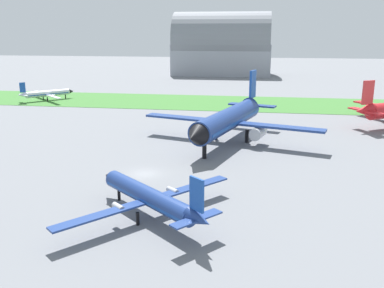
% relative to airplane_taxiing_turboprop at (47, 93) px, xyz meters
% --- Properties ---
extents(ground_plane, '(600.00, 600.00, 0.00)m').
position_rel_airplane_taxiing_turboprop_xyz_m(ground_plane, '(48.01, -62.46, -2.23)').
color(ground_plane, slate).
extents(grass_taxiway_strip, '(360.00, 28.00, 0.08)m').
position_rel_airplane_taxiing_turboprop_xyz_m(grass_taxiway_strip, '(48.01, 4.08, -2.19)').
color(grass_taxiway_strip, '#3D7533').
rests_on(grass_taxiway_strip, ground_plane).
extents(airplane_taxiing_turboprop, '(15.81, 14.69, 6.09)m').
position_rel_airplane_taxiing_turboprop_xyz_m(airplane_taxiing_turboprop, '(0.00, 0.00, 0.00)').
color(airplane_taxiing_turboprop, silver).
rests_on(airplane_taxiing_turboprop, ground_plane).
extents(airplane_midfield_jet, '(34.75, 34.39, 12.55)m').
position_rel_airplane_taxiing_turboprop_xyz_m(airplane_midfield_jet, '(59.10, -41.93, 2.29)').
color(airplane_midfield_jet, navy).
rests_on(airplane_midfield_jet, ground_plane).
extents(airplane_foreground_turboprop, '(16.74, 18.64, 6.98)m').
position_rel_airplane_taxiing_turboprop_xyz_m(airplane_foreground_turboprop, '(52.66, -77.21, 0.32)').
color(airplane_foreground_turboprop, navy).
rests_on(airplane_foreground_turboprop, ground_plane).
extents(hangar_distant, '(47.14, 25.65, 30.01)m').
position_rel_airplane_taxiing_turboprop_xyz_m(hangar_distant, '(45.90, 89.99, 11.54)').
color(hangar_distant, '#9399A3').
rests_on(hangar_distant, ground_plane).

